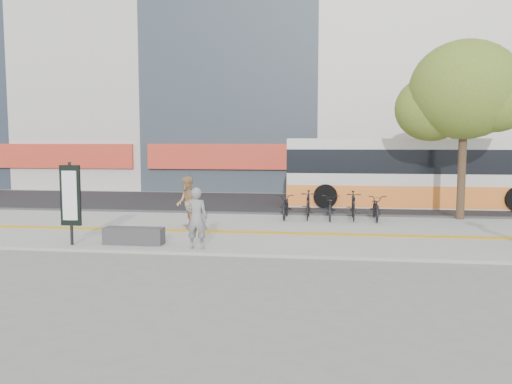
# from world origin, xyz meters

# --- Properties ---
(ground) EXTENTS (120.00, 120.00, 0.00)m
(ground) POSITION_xyz_m (0.00, 0.00, 0.00)
(ground) COLOR slate
(ground) RESTS_ON ground
(sidewalk) EXTENTS (40.00, 7.00, 0.08)m
(sidewalk) POSITION_xyz_m (0.00, 1.50, 0.04)
(sidewalk) COLOR gray
(sidewalk) RESTS_ON ground
(tactile_strip) EXTENTS (40.00, 0.45, 0.01)m
(tactile_strip) POSITION_xyz_m (0.00, 1.00, 0.09)
(tactile_strip) COLOR #C38F17
(tactile_strip) RESTS_ON sidewalk
(street) EXTENTS (40.00, 8.00, 0.06)m
(street) POSITION_xyz_m (0.00, 9.00, 0.03)
(street) COLOR black
(street) RESTS_ON ground
(curb) EXTENTS (40.00, 0.25, 0.14)m
(curb) POSITION_xyz_m (0.00, 5.00, 0.07)
(curb) COLOR #333335
(curb) RESTS_ON ground
(bench) EXTENTS (1.60, 0.45, 0.45)m
(bench) POSITION_xyz_m (-2.60, -1.20, 0.30)
(bench) COLOR #333335
(bench) RESTS_ON sidewalk
(signboard) EXTENTS (0.55, 0.10, 2.20)m
(signboard) POSITION_xyz_m (-4.20, -1.51, 1.37)
(signboard) COLOR black
(signboard) RESTS_ON sidewalk
(street_tree) EXTENTS (4.40, 3.80, 6.31)m
(street_tree) POSITION_xyz_m (7.18, 4.82, 4.51)
(street_tree) COLOR #372619
(street_tree) RESTS_ON sidewalk
(bus) EXTENTS (10.85, 2.57, 2.89)m
(bus) POSITION_xyz_m (6.25, 8.50, 1.42)
(bus) COLOR silver
(bus) RESTS_ON street
(bicycle_row) EXTENTS (3.75, 1.72, 1.00)m
(bicycle_row) POSITION_xyz_m (2.64, 4.00, 0.55)
(bicycle_row) COLOR black
(bicycle_row) RESTS_ON sidewalk
(seated_woman) EXTENTS (0.58, 0.39, 1.58)m
(seated_woman) POSITION_xyz_m (-0.80, -1.53, 0.87)
(seated_woman) COLOR black
(seated_woman) RESTS_ON sidewalk
(pedestrian_tan) EXTENTS (0.91, 0.99, 1.65)m
(pedestrian_tan) POSITION_xyz_m (-1.85, 1.44, 0.91)
(pedestrian_tan) COLOR tan
(pedestrian_tan) RESTS_ON sidewalk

